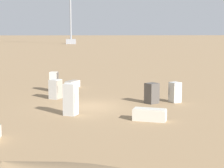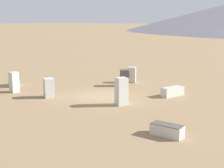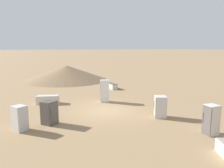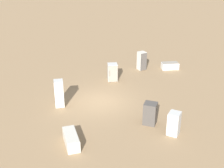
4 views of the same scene
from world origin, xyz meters
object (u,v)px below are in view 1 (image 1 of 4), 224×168
object	(u,v)px
power_pylon_0	(71,18)
discarded_fridge_6	(175,92)
discarded_fridge_3	(71,100)
discarded_fridge_7	(54,82)
discarded_fridge_5	(56,89)
discarded_fridge_0	(152,93)
discarded_fridge_4	(72,84)
discarded_fridge_1	(150,115)

from	to	relation	value
power_pylon_0	discarded_fridge_6	size ratio (longest dim) A/B	23.16
discarded_fridge_3	discarded_fridge_7	xyz separation A→B (m)	(-1.52, 9.35, -0.14)
discarded_fridge_5	discarded_fridge_6	bearing A→B (deg)	107.50
discarded_fridge_5	discarded_fridge_6	distance (m)	8.85
discarded_fridge_0	discarded_fridge_6	distance (m)	1.75
discarded_fridge_3	discarded_fridge_4	world-z (taller)	discarded_fridge_3
discarded_fridge_0	discarded_fridge_7	size ratio (longest dim) A/B	0.87
discarded_fridge_0	discarded_fridge_5	size ratio (longest dim) A/B	0.98
discarded_fridge_0	power_pylon_0	bearing A→B (deg)	61.32
power_pylon_0	discarded_fridge_6	xyz separation A→B (m)	(8.86, -130.45, -9.71)
discarded_fridge_4	discarded_fridge_3	bearing A→B (deg)	-58.30
discarded_fridge_1	discarded_fridge_3	distance (m)	4.87
discarded_fridge_3	discarded_fridge_4	xyz separation A→B (m)	(0.00, 11.47, -0.66)
discarded_fridge_0	discarded_fridge_1	size ratio (longest dim) A/B	0.72
discarded_fridge_3	discarded_fridge_4	size ratio (longest dim) A/B	1.15
discarded_fridge_0	discarded_fridge_7	distance (m)	9.39
discarded_fridge_0	discarded_fridge_4	bearing A→B (deg)	92.65
discarded_fridge_1	discarded_fridge_0	bearing A→B (deg)	9.05
power_pylon_0	discarded_fridge_0	size ratio (longest dim) A/B	23.29
discarded_fridge_0	discarded_fridge_5	world-z (taller)	discarded_fridge_5
discarded_fridge_1	discarded_fridge_7	bearing A→B (deg)	50.00
discarded_fridge_1	discarded_fridge_3	xyz separation A→B (m)	(-4.47, 1.84, 0.62)
power_pylon_0	discarded_fridge_7	distance (m)	124.97
discarded_fridge_0	discarded_fridge_5	xyz separation A→B (m)	(-6.83, 2.45, 0.01)
discarded_fridge_4	discarded_fridge_6	xyz separation A→B (m)	(7.36, -7.96, 0.42)
discarded_fridge_6	discarded_fridge_7	world-z (taller)	discarded_fridge_7
discarded_fridge_0	discarded_fridge_3	xyz separation A→B (m)	(-5.63, -3.27, 0.24)
discarded_fridge_4	discarded_fridge_6	bearing A→B (deg)	-15.54
discarded_fridge_7	discarded_fridge_6	bearing A→B (deg)	66.52
discarded_fridge_3	discarded_fridge_5	bearing A→B (deg)	-140.66
discarded_fridge_5	discarded_fridge_7	size ratio (longest dim) A/B	0.88
discarded_fridge_1	discarded_fridge_7	distance (m)	12.70
discarded_fridge_3	discarded_fridge_0	bearing A→B (deg)	147.65
discarded_fridge_1	discarded_fridge_3	size ratio (longest dim) A/B	1.04
discarded_fridge_4	discarded_fridge_7	bearing A→B (deg)	-94.00
power_pylon_0	discarded_fridge_0	xyz separation A→B (m)	(7.13, -130.68, -9.72)
discarded_fridge_1	discarded_fridge_3	bearing A→B (deg)	89.47
discarded_fridge_7	power_pylon_0	bearing A→B (deg)	-170.13
discarded_fridge_4	discarded_fridge_7	xyz separation A→B (m)	(-1.52, -2.12, 0.52)
power_pylon_0	discarded_fridge_1	size ratio (longest dim) A/B	16.76
discarded_fridge_6	discarded_fridge_7	size ratio (longest dim) A/B	0.88
discarded_fridge_3	discarded_fridge_6	world-z (taller)	discarded_fridge_3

